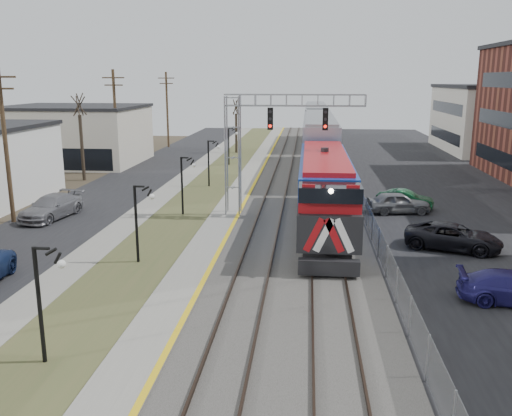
# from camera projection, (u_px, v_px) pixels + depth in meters

# --- Properties ---
(street_west) EXTENTS (7.00, 120.00, 0.04)m
(street_west) POSITION_uv_depth(u_px,v_px,m) (113.00, 192.00, 44.58)
(street_west) COLOR black
(street_west) RESTS_ON ground
(sidewalk) EXTENTS (2.00, 120.00, 0.08)m
(sidewalk) POSITION_uv_depth(u_px,v_px,m) (166.00, 193.00, 44.16)
(sidewalk) COLOR gray
(sidewalk) RESTS_ON ground
(grass_median) EXTENTS (4.00, 120.00, 0.06)m
(grass_median) POSITION_uv_depth(u_px,v_px,m) (202.00, 194.00, 43.88)
(grass_median) COLOR #454D29
(grass_median) RESTS_ON ground
(platform) EXTENTS (2.00, 120.00, 0.24)m
(platform) POSITION_uv_depth(u_px,v_px,m) (239.00, 193.00, 43.58)
(platform) COLOR gray
(platform) RESTS_ON ground
(ballast_bed) EXTENTS (8.00, 120.00, 0.20)m
(ballast_bed) POSITION_uv_depth(u_px,v_px,m) (301.00, 195.00, 43.12)
(ballast_bed) COLOR #595651
(ballast_bed) RESTS_ON ground
(parking_lot) EXTENTS (16.00, 120.00, 0.04)m
(parking_lot) POSITION_uv_depth(u_px,v_px,m) (456.00, 199.00, 42.03)
(parking_lot) COLOR black
(parking_lot) RESTS_ON ground
(platform_edge) EXTENTS (0.24, 120.00, 0.01)m
(platform_edge) POSITION_uv_depth(u_px,v_px,m) (250.00, 192.00, 43.47)
(platform_edge) COLOR gold
(platform_edge) RESTS_ON platform
(track_near) EXTENTS (1.58, 120.00, 0.15)m
(track_near) POSITION_uv_depth(u_px,v_px,m) (276.00, 192.00, 43.27)
(track_near) COLOR #2D2119
(track_near) RESTS_ON ballast_bed
(track_far) EXTENTS (1.58, 120.00, 0.15)m
(track_far) POSITION_uv_depth(u_px,v_px,m) (320.00, 193.00, 42.94)
(track_far) COLOR #2D2119
(track_far) RESTS_ON ballast_bed
(train) EXTENTS (3.00, 63.05, 5.33)m
(train) POSITION_uv_depth(u_px,v_px,m) (318.00, 140.00, 56.07)
(train) COLOR #123799
(train) RESTS_ON ground
(signal_gantry) EXTENTS (9.00, 1.07, 8.15)m
(signal_gantry) POSITION_uv_depth(u_px,v_px,m) (259.00, 134.00, 35.32)
(signal_gantry) COLOR gray
(signal_gantry) RESTS_ON ground
(lampposts) EXTENTS (0.14, 62.14, 4.00)m
(lampposts) POSITION_uv_depth(u_px,v_px,m) (138.00, 223.00, 27.24)
(lampposts) COLOR black
(lampposts) RESTS_ON ground
(utility_poles) EXTENTS (0.28, 80.28, 10.00)m
(utility_poles) POSITION_uv_depth(u_px,v_px,m) (6.00, 146.00, 34.02)
(utility_poles) COLOR #4C3823
(utility_poles) RESTS_ON ground
(fence) EXTENTS (0.04, 120.00, 1.60)m
(fence) POSITION_uv_depth(u_px,v_px,m) (355.00, 187.00, 42.57)
(fence) COLOR gray
(fence) RESTS_ON ground
(bare_trees) EXTENTS (12.30, 42.30, 5.95)m
(bare_trees) POSITION_uv_depth(u_px,v_px,m) (114.00, 153.00, 47.85)
(bare_trees) COLOR #382D23
(bare_trees) RESTS_ON ground
(car_lot_c) EXTENTS (5.55, 3.86, 1.41)m
(car_lot_c) POSITION_uv_depth(u_px,v_px,m) (453.00, 237.00, 29.37)
(car_lot_c) COLOR black
(car_lot_c) RESTS_ON ground
(car_lot_e) EXTENTS (4.56, 2.37, 1.48)m
(car_lot_e) POSITION_uv_depth(u_px,v_px,m) (398.00, 203.00, 37.30)
(car_lot_e) COLOR slate
(car_lot_e) RESTS_ON ground
(car_lot_f) EXTENTS (4.17, 2.49, 1.30)m
(car_lot_f) POSITION_uv_depth(u_px,v_px,m) (405.00, 200.00, 38.79)
(car_lot_f) COLOR #0D4220
(car_lot_f) RESTS_ON ground
(car_street_b) EXTENTS (2.98, 5.54, 1.53)m
(car_street_b) POSITION_uv_depth(u_px,v_px,m) (51.00, 207.00, 35.94)
(car_street_b) COLOR slate
(car_street_b) RESTS_ON ground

